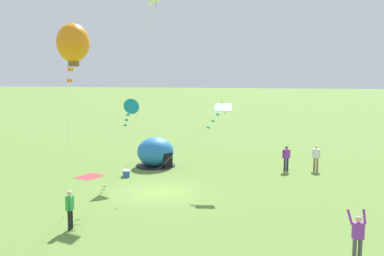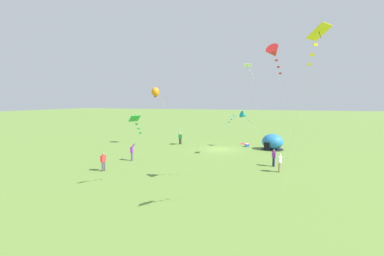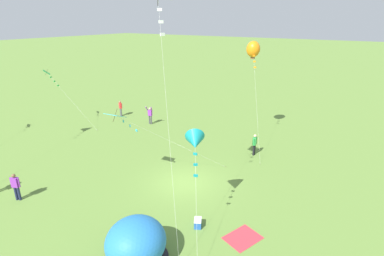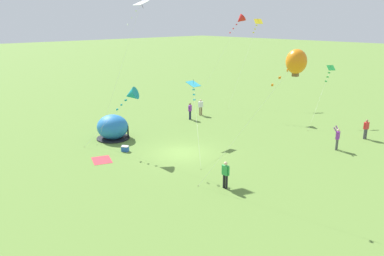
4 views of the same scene
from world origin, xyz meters
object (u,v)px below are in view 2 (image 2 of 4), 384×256
kite_white (249,68)px  kite_orange (155,92)px  popup_tent (272,142)px  kite_green (136,122)px  kite_cyan (233,118)px  person_watching_sky (274,157)px  person_near_tent (103,161)px  cooler_box (247,145)px  kite_teal (244,115)px  person_center_field (180,138)px  person_flying_kite (132,152)px  kite_yellow (317,40)px  person_far_back (280,162)px  kite_red (274,52)px

kite_white → kite_orange: bearing=3.0°
popup_tent → kite_orange: (16.31, 1.54, 6.76)m
popup_tent → kite_white: size_ratio=0.24×
kite_white → kite_green: bearing=71.7°
kite_orange → kite_cyan: bearing=162.7°
person_watching_sky → person_near_tent: 16.40m
cooler_box → kite_orange: (12.87, 2.60, 7.53)m
person_near_tent → kite_green: bearing=148.0°
kite_teal → person_center_field: bearing=1.8°
kite_white → kite_green: 20.16m
person_center_field → person_flying_kite: size_ratio=0.91×
kite_yellow → kite_cyan: 18.50m
person_far_back → kite_red: kite_red is taller
cooler_box → kite_green: kite_green is taller
cooler_box → kite_cyan: 7.67m
popup_tent → person_center_field: size_ratio=1.63×
cooler_box → kite_orange: kite_orange is taller
kite_teal → kite_cyan: bearing=83.4°
kite_yellow → kite_teal: kite_yellow is taller
cooler_box → person_center_field: person_center_field is taller
kite_teal → popup_tent: bearing=171.3°
person_far_back → person_watching_sky: bearing=-75.7°
kite_green → kite_yellow: bearing=166.6°
kite_red → kite_orange: bearing=-42.3°
cooler_box → person_center_field: 9.82m
person_center_field → person_watching_sky: bearing=144.6°
person_center_field → kite_orange: size_ratio=0.20×
kite_yellow → kite_teal: bearing=-75.7°
cooler_box → kite_orange: bearing=11.4°
kite_white → kite_cyan: 7.66m
kite_orange → kite_green: (-6.96, 17.66, -2.78)m
cooler_box → kite_teal: kite_teal is taller
person_near_tent → kite_teal: (-10.96, -16.36, 3.52)m
kite_orange → kite_yellow: size_ratio=0.84×
person_center_field → kite_red: bearing=128.3°
kite_orange → kite_red: bearing=137.7°
person_watching_sky → cooler_box: bearing=-70.6°
kite_teal → kite_orange: bearing=9.8°
person_watching_sky → kite_white: 13.26m
kite_orange → person_center_field: bearing=-149.4°
popup_tent → kite_red: kite_red is taller
person_watching_sky → kite_cyan: kite_cyan is taller
kite_teal → kite_cyan: size_ratio=0.81×
person_near_tent → kite_yellow: bearing=159.9°
kite_green → person_near_tent: bearing=-32.0°
person_flying_kite → kite_white: 18.15m
popup_tent → person_far_back: bearing=93.5°
person_watching_sky → kite_cyan: (4.73, -3.99, 3.55)m
kite_white → popup_tent: bearing=-165.3°
person_watching_sky → person_flying_kite: person_flying_kite is taller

